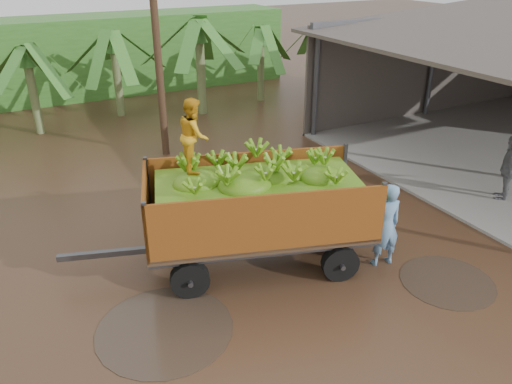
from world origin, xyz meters
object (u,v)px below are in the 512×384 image
Objects in this scene: banana_trailer at (257,204)px; man_grey at (508,168)px; man_blue at (385,225)px; utility_pole at (156,38)px.

man_grey is (7.51, -0.51, -0.47)m from banana_trailer.
man_blue reaches higher than man_grey.
banana_trailer is 2.82m from man_blue.
banana_trailer reaches higher than man_grey.
man_blue is (2.41, -1.39, -0.46)m from banana_trailer.
man_blue is 1.01× the size of man_grey.
man_blue is 0.26× the size of utility_pole.
man_blue is at bearing -12.57° from banana_trailer.
utility_pole is (-7.17, 7.81, 2.90)m from man_grey.
utility_pole is at bearing -87.46° from man_grey.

